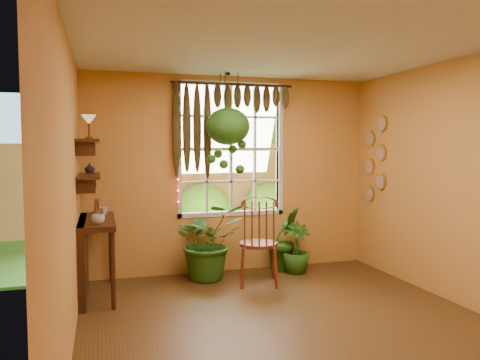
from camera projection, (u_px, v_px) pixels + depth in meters
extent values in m
plane|color=#4F3416|center=(295.00, 329.00, 4.44)|extent=(4.50, 4.50, 0.00)
plane|color=silver|center=(298.00, 40.00, 4.25)|extent=(4.50, 4.50, 0.00)
plane|color=#D29047|center=(232.00, 174.00, 6.50)|extent=(4.00, 0.00, 4.00)
plane|color=#D29047|center=(68.00, 194.00, 3.78)|extent=(0.00, 4.50, 4.50)
plane|color=#D29047|center=(472.00, 183.00, 4.92)|extent=(0.00, 4.50, 4.50)
cube|color=white|center=(231.00, 149.00, 6.50)|extent=(1.52, 0.10, 1.86)
cube|color=white|center=(230.00, 149.00, 6.53)|extent=(1.38, 0.01, 1.78)
cylinder|color=#3B1B10|center=(233.00, 84.00, 6.34)|extent=(1.70, 0.04, 0.04)
cube|color=#3B1B10|center=(97.00, 222.00, 5.40)|extent=(0.40, 1.20, 0.06)
cube|color=#3B1B10|center=(83.00, 258.00, 5.38)|extent=(0.08, 1.18, 0.90)
cylinder|color=#3B1B10|center=(113.00, 270.00, 4.95)|extent=(0.05, 0.05, 0.86)
cylinder|color=#3B1B10|center=(111.00, 248.00, 6.00)|extent=(0.05, 0.05, 0.86)
cube|color=#3B1B10|center=(89.00, 176.00, 5.34)|extent=(0.25, 0.90, 0.04)
cube|color=#3B1B10|center=(88.00, 141.00, 5.31)|extent=(0.25, 0.90, 0.04)
cube|color=#2D631C|center=(177.00, 219.00, 11.37)|extent=(14.00, 10.00, 0.04)
cube|color=olive|center=(190.00, 188.00, 9.59)|extent=(12.00, 0.10, 1.80)
plane|color=#84B6DD|center=(166.00, 154.00, 12.98)|extent=(12.00, 0.00, 12.00)
cylinder|color=maroon|center=(259.00, 244.00, 5.90)|extent=(0.61, 0.61, 0.04)
torus|color=maroon|center=(259.00, 203.00, 5.65)|extent=(0.45, 0.17, 0.46)
imported|color=#1F4B14|center=(208.00, 241.00, 6.11)|extent=(1.01, 0.91, 1.01)
imported|color=#1F4B14|center=(284.00, 239.00, 6.56)|extent=(0.57, 0.51, 0.89)
imported|color=#1F4B14|center=(296.00, 248.00, 6.42)|extent=(0.42, 0.42, 0.69)
ellipsoid|color=black|center=(228.00, 133.00, 6.13)|extent=(0.34, 0.34, 0.20)
ellipsoid|color=#1F4B14|center=(228.00, 126.00, 6.12)|extent=(0.58, 0.58, 0.49)
imported|color=silver|center=(98.00, 219.00, 5.03)|extent=(0.18, 0.18, 0.11)
imported|color=beige|center=(104.00, 211.00, 5.77)|extent=(0.12, 0.12, 0.09)
cylinder|color=brown|center=(97.00, 215.00, 5.36)|extent=(0.08, 0.08, 0.10)
imported|color=#B2AD99|center=(90.00, 168.00, 5.56)|extent=(0.16, 0.16, 0.12)
cylinder|color=#5B321A|center=(89.00, 138.00, 5.23)|extent=(0.09, 0.09, 0.03)
cylinder|color=#5B321A|center=(89.00, 130.00, 5.22)|extent=(0.02, 0.02, 0.16)
cone|color=slate|center=(89.00, 120.00, 5.21)|extent=(0.16, 0.16, 0.11)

